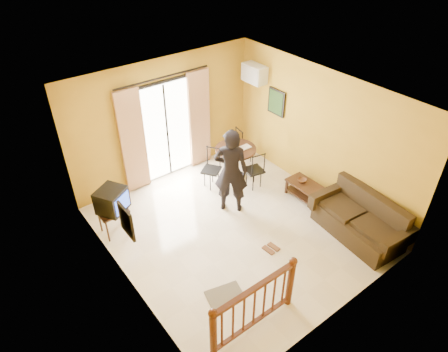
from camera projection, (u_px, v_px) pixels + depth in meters
ground at (234, 229)px, 7.98m from camera, size 5.00×5.00×0.00m
room_shell at (236, 157)px, 6.99m from camera, size 5.00×5.00×5.00m
balcony_door at (167, 130)px, 8.87m from camera, size 2.25×0.14×2.46m
tv_table at (113, 213)px, 7.66m from camera, size 0.54×0.45×0.54m
television at (112, 200)px, 7.49m from camera, size 0.68×0.66×0.47m
picture_left at (127, 221)px, 5.85m from camera, size 0.05×0.42×0.52m
dining_table at (236, 154)px, 9.10m from camera, size 0.94×0.94×0.78m
water_jug at (230, 142)px, 8.98m from camera, size 0.13×0.13×0.25m
serving_tray at (245, 147)px, 9.02m from camera, size 0.28×0.18×0.02m
dining_chairs at (237, 177)px, 9.43m from camera, size 1.77×1.40×0.95m
air_conditioner at (254, 74)px, 9.03m from camera, size 0.31×0.60×0.40m
botanical_print at (276, 102)px, 8.96m from camera, size 0.05×0.50×0.60m
coffee_table at (305, 189)px, 8.65m from camera, size 0.47×0.84×0.37m
bowl at (302, 180)px, 8.64m from camera, size 0.24×0.24×0.06m
sofa at (360, 221)px, 7.69m from camera, size 1.00×1.90×0.87m
standing_person at (231, 171)px, 7.97m from camera, size 0.81×0.80×1.89m
stair_balustrade at (254, 304)px, 5.85m from camera, size 1.63×0.13×1.04m
doormat at (225, 295)px, 6.65m from camera, size 0.68×0.53×0.02m
sandals at (271, 248)px, 7.52m from camera, size 0.27×0.26×0.03m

